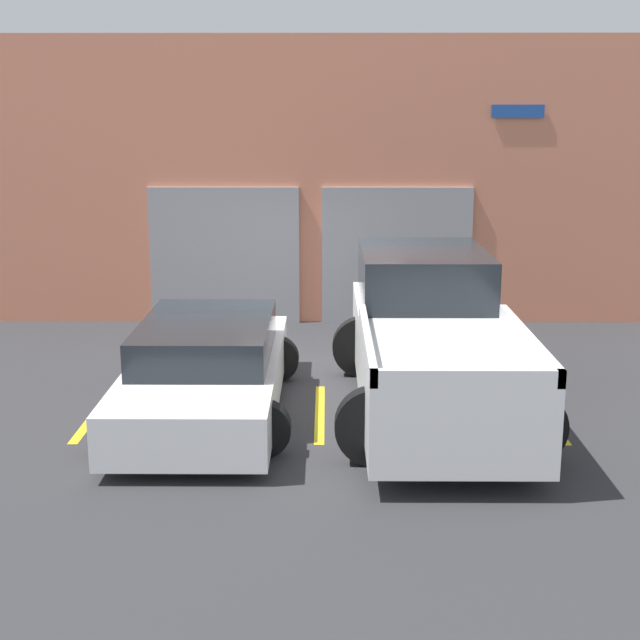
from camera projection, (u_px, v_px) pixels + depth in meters
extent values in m
plane|color=#2D2D30|center=(321.00, 369.00, 13.23)|extent=(28.00, 28.00, 0.00)
cube|color=#D17A5B|center=(322.00, 181.00, 15.86)|extent=(12.22, 0.60, 5.01)
cube|color=#939399|center=(225.00, 256.00, 15.84)|extent=(2.66, 0.08, 2.43)
cube|color=#939399|center=(396.00, 256.00, 15.82)|extent=(2.66, 0.08, 2.43)
cube|color=#1E4799|center=(518.00, 111.00, 15.23)|extent=(0.90, 0.03, 0.22)
cube|color=white|center=(433.00, 360.00, 11.14)|extent=(1.86, 5.31, 0.94)
cube|color=#1E2328|center=(423.00, 274.00, 12.37)|extent=(1.71, 2.39, 0.69)
cube|color=white|center=(367.00, 341.00, 9.85)|extent=(0.08, 2.92, 0.18)
cube|color=white|center=(528.00, 341.00, 9.84)|extent=(0.08, 2.92, 0.18)
cube|color=white|center=(467.00, 379.00, 8.46)|extent=(1.86, 0.08, 0.18)
cylinder|color=black|center=(362.00, 347.00, 12.81)|extent=(0.87, 0.22, 0.87)
cylinder|color=black|center=(477.00, 347.00, 12.80)|extent=(0.87, 0.22, 0.87)
cylinder|color=black|center=(375.00, 426.00, 9.61)|extent=(0.87, 0.22, 0.87)
cylinder|color=black|center=(527.00, 427.00, 9.60)|extent=(0.87, 0.22, 0.87)
cube|color=white|center=(207.00, 380.00, 11.22)|extent=(1.82, 4.55, 0.59)
cube|color=#1E2328|center=(207.00, 338.00, 11.21)|extent=(1.60, 2.50, 0.46)
cylinder|color=black|center=(164.00, 358.00, 12.63)|extent=(0.63, 0.22, 0.63)
cylinder|color=black|center=(276.00, 359.00, 12.62)|extent=(0.63, 0.22, 0.63)
cylinder|color=black|center=(119.00, 428.00, 9.88)|extent=(0.63, 0.22, 0.63)
cylinder|color=black|center=(263.00, 428.00, 9.87)|extent=(0.63, 0.22, 0.63)
cube|color=gold|center=(96.00, 412.00, 11.33)|extent=(0.12, 2.20, 0.01)
cube|color=gold|center=(320.00, 413.00, 11.31)|extent=(0.12, 2.20, 0.01)
cube|color=gold|center=(544.00, 413.00, 11.29)|extent=(0.12, 2.20, 0.01)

